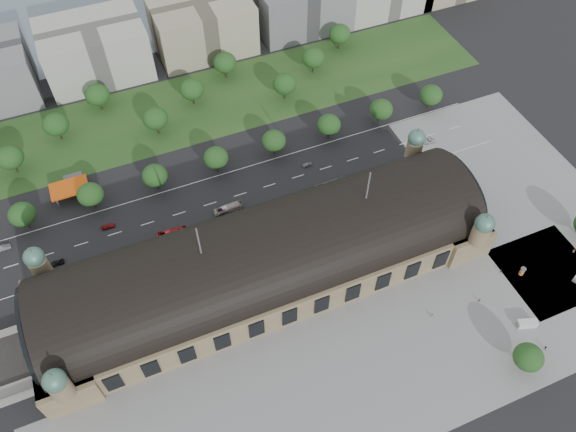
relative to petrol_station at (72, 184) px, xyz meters
name	(u,v)px	position (x,y,z in m)	size (l,w,h in m)	color
ground	(267,277)	(53.91, -65.28, -2.95)	(900.00, 900.00, 0.00)	black
station	(266,260)	(53.91, -65.28, 7.33)	(150.00, 48.40, 44.30)	#8F8059
plaza_south	(351,381)	(63.91, -109.28, -2.95)	(190.00, 48.00, 0.12)	gray
plaza_east	(516,188)	(156.91, -65.28, -2.95)	(56.00, 100.00, 0.12)	gray
road_slab	(179,214)	(33.91, -27.28, -2.95)	(260.00, 26.00, 0.10)	black
grass_belt	(155,117)	(38.91, 27.72, -2.95)	(300.00, 45.00, 0.10)	#22491D
petrol_station	(72,184)	(0.00, 0.00, 0.00)	(14.00, 13.00, 5.05)	#D6500C
office_3	(95,50)	(23.91, 67.72, 9.05)	(45.00, 32.00, 24.00)	#B8B5AF
office_4	(202,25)	(73.91, 67.72, 9.05)	(45.00, 32.00, 24.00)	#B2A78B
office_5	(300,2)	(123.91, 67.72, 9.05)	(45.00, 32.00, 24.00)	gray
tree_row_2	(22,214)	(-18.09, -12.28, 4.48)	(9.60, 9.60, 11.52)	#2D2116
tree_row_3	(90,194)	(5.91, -12.28, 4.48)	(9.60, 9.60, 11.52)	#2D2116
tree_row_4	(155,176)	(29.91, -12.28, 4.48)	(9.60, 9.60, 11.52)	#2D2116
tree_row_5	(216,158)	(53.91, -12.28, 4.48)	(9.60, 9.60, 11.52)	#2D2116
tree_row_6	(274,141)	(77.91, -12.28, 4.48)	(9.60, 9.60, 11.52)	#2D2116
tree_row_7	(329,125)	(101.91, -12.28, 4.48)	(9.60, 9.60, 11.52)	#2D2116
tree_row_8	(381,109)	(125.91, -12.28, 4.48)	(9.60, 9.60, 11.52)	#2D2116
tree_row_9	(431,95)	(149.91, -12.28, 4.48)	(9.60, 9.60, 11.52)	#2D2116
tree_belt_3	(10,157)	(-19.09, 17.72, 5.10)	(10.40, 10.40, 12.48)	#2D2116
tree_belt_4	(56,125)	(-0.09, 29.72, 5.10)	(10.40, 10.40, 12.48)	#2D2116
tree_belt_5	(97,95)	(18.91, 41.72, 5.10)	(10.40, 10.40, 12.48)	#2D2116
tree_belt_6	(155,118)	(37.91, 17.72, 5.10)	(10.40, 10.40, 12.48)	#2D2116
tree_belt_7	(192,89)	(56.91, 29.72, 5.10)	(10.40, 10.40, 12.48)	#2D2116
tree_belt_8	(225,63)	(75.91, 41.72, 5.10)	(10.40, 10.40, 12.48)	#2D2116
tree_belt_9	(285,84)	(94.91, 17.72, 5.10)	(10.40, 10.40, 12.48)	#2D2116
tree_belt_10	(313,58)	(113.91, 29.72, 5.10)	(10.40, 10.40, 12.48)	#2D2116
tree_belt_11	(340,34)	(132.91, 41.72, 5.10)	(10.40, 10.40, 12.48)	#2D2116
tree_plaza_s	(528,357)	(113.91, -125.28, 3.86)	(9.00, 9.00, 10.64)	#2D2116
traffic_car_1	(3,248)	(-27.65, -18.93, -2.12)	(1.75, 5.00, 1.65)	gray
traffic_car_2	(57,263)	(-10.98, -32.56, -2.32)	(2.10, 4.56, 1.27)	black
traffic_car_3	(108,226)	(8.44, -23.63, -2.26)	(1.94, 4.76, 1.38)	maroon
traffic_car_4	(227,216)	(49.70, -35.54, -2.15)	(1.88, 4.66, 1.59)	navy
traffic_car_5	(308,165)	(87.78, -23.39, -2.31)	(1.35, 3.89, 1.28)	#55565C
traffic_car_6	(429,141)	(139.22, -30.51, -2.24)	(2.35, 5.09, 1.42)	silver
parked_car_0	(68,287)	(-9.03, -43.93, -2.16)	(1.67, 4.79, 1.58)	black
parked_car_1	(108,271)	(4.34, -42.66, -2.30)	(2.14, 4.65, 1.29)	#933012
parked_car_2	(104,269)	(3.41, -41.26, -2.19)	(2.12, 5.22, 1.52)	#191946
parked_car_3	(82,275)	(-3.95, -40.77, -2.25)	(1.65, 4.09, 1.39)	slate
parked_car_4	(171,254)	(26.41, -44.28, -2.24)	(1.51, 4.32, 1.42)	white
parked_car_5	(142,255)	(16.64, -40.74, -2.22)	(2.42, 5.24, 1.46)	gray
parked_car_6	(150,251)	(19.93, -40.28, -2.21)	(2.06, 5.08, 1.47)	black
bus_west	(172,234)	(28.91, -36.37, -1.42)	(2.57, 11.00, 3.06)	red
bus_mid	(228,209)	(51.22, -33.28, -1.45)	(2.51, 10.74, 2.99)	silver
bus_east	(331,186)	(90.96, -38.28, -1.07)	(3.15, 13.46, 3.75)	#B9B8AC
van_south	(526,324)	(123.60, -114.40, -1.69)	(6.54, 4.20, 2.64)	silver
advertising_column	(522,271)	(134.42, -97.86, -1.15)	(1.82, 1.82, 3.46)	#C23B30
pedestrian_0	(432,316)	(97.64, -100.11, -2.14)	(0.79, 0.46, 1.63)	gray
pedestrian_1	(479,300)	(115.04, -101.35, -2.00)	(0.69, 0.45, 1.90)	gray
pedestrian_2	(501,271)	(128.41, -94.62, -2.03)	(0.89, 0.52, 1.84)	gray
pedestrian_4	(545,348)	(124.11, -123.40, -2.10)	(1.09, 0.47, 1.69)	gray
pedestrian_5	(574,251)	(157.16, -97.47, -2.06)	(0.87, 0.50, 1.77)	gray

